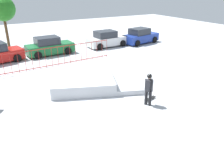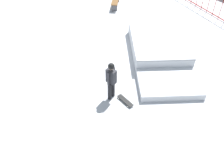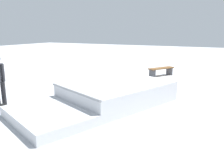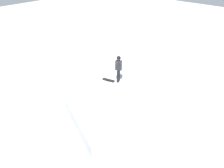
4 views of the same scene
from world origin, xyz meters
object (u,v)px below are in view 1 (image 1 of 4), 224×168
skate_ramp (91,84)px  parked_car_blue (140,36)px  skateboard (150,98)px  distant_tree (3,9)px  parked_car_green (49,47)px  parked_car_white (107,39)px  skater (149,87)px

skate_ramp → parked_car_blue: bearing=62.2°
skateboard → distant_tree: distant_tree is taller
distant_tree → skateboard: bearing=-72.8°
skate_ramp → distant_tree: 13.85m
parked_car_green → parked_car_white: 5.90m
skateboard → parked_car_white: bearing=-122.1°
parked_car_green → parked_car_blue: (9.77, -0.41, 0.00)m
skateboard → parked_car_white: (3.77, 11.74, 0.65)m
skate_ramp → distant_tree: distant_tree is taller
parked_car_green → parked_car_blue: size_ratio=0.96×
parked_car_blue → distant_tree: (-12.62, 4.75, 3.00)m
skate_ramp → skateboard: skate_ramp is taller
skateboard → parked_car_blue: 13.65m
skateboard → parked_car_white: 12.35m
skater → parked_car_white: 12.87m
skate_ramp → skater: skater is taller
skate_ramp → skater: bearing=-41.9°
skateboard → distant_tree: size_ratio=0.17×
skate_ramp → skater: size_ratio=3.47×
skater → skateboard: skater is taller
distant_tree → parked_car_white: bearing=-26.2°
skateboard → parked_car_green: parked_car_green is taller
skate_ramp → parked_car_blue: size_ratio=1.38×
parked_car_blue → skate_ramp: bearing=-149.8°
skater → parked_car_white: bearing=-137.1°
skate_ramp → parked_car_green: (0.01, 8.78, 0.41)m
parked_car_green → parked_car_white: size_ratio=1.00×
skate_ramp → parked_car_green: size_ratio=1.43×
distant_tree → parked_car_blue: bearing=-20.6°
skate_ramp → skateboard: (2.13, -2.92, -0.24)m
distant_tree → skater: bearing=-74.7°
skate_ramp → parked_car_green: bearing=111.6°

